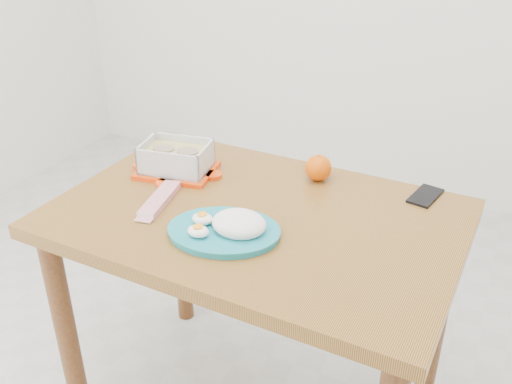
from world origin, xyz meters
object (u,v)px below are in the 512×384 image
at_px(dining_table, 256,249).
at_px(smartphone, 425,196).
at_px(orange_fruit, 318,168).
at_px(rice_plate, 229,227).
at_px(food_container, 176,159).

height_order(dining_table, smartphone, smartphone).
distance_m(orange_fruit, rice_plate, 0.39).
relative_size(orange_fruit, smartphone, 0.62).
bearing_deg(rice_plate, smartphone, 30.71).
relative_size(food_container, orange_fruit, 3.20).
xyz_separation_m(food_container, orange_fruit, (0.40, 0.13, -0.01)).
height_order(orange_fruit, smartphone, orange_fruit).
height_order(dining_table, rice_plate, rice_plate).
bearing_deg(orange_fruit, food_container, -161.26).
relative_size(orange_fruit, rice_plate, 0.23).
bearing_deg(orange_fruit, dining_table, -108.66).
distance_m(orange_fruit, smartphone, 0.31).
relative_size(food_container, smartphone, 1.97).
height_order(food_container, orange_fruit, food_container).
bearing_deg(food_container, orange_fruit, 9.21).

